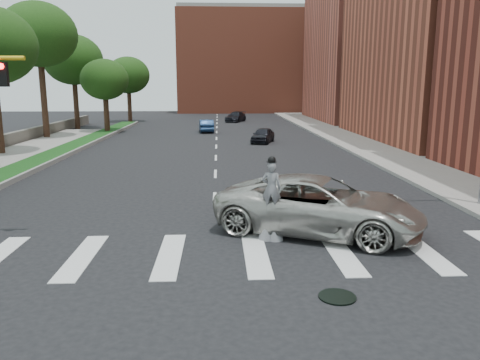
# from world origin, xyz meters

# --- Properties ---
(ground_plane) EXTENTS (160.00, 160.00, 0.00)m
(ground_plane) POSITION_xyz_m (0.00, 0.00, 0.00)
(ground_plane) COLOR black
(ground_plane) RESTS_ON ground
(grass_median) EXTENTS (2.00, 60.00, 0.25)m
(grass_median) POSITION_xyz_m (-11.50, 20.00, 0.12)
(grass_median) COLOR #113C12
(grass_median) RESTS_ON ground
(median_curb) EXTENTS (0.20, 60.00, 0.28)m
(median_curb) POSITION_xyz_m (-10.45, 20.00, 0.14)
(median_curb) COLOR gray
(median_curb) RESTS_ON ground
(sidewalk_right) EXTENTS (5.00, 90.00, 0.18)m
(sidewalk_right) POSITION_xyz_m (12.50, 25.00, 0.09)
(sidewalk_right) COLOR gray
(sidewalk_right) RESTS_ON ground
(manhole) EXTENTS (0.90, 0.90, 0.04)m
(manhole) POSITION_xyz_m (3.00, -2.00, 0.02)
(manhole) COLOR black
(manhole) RESTS_ON ground
(building_mid) EXTENTS (16.00, 22.00, 24.00)m
(building_mid) POSITION_xyz_m (22.00, 30.00, 12.00)
(building_mid) COLOR #A54B33
(building_mid) RESTS_ON ground
(building_far) EXTENTS (16.00, 22.00, 20.00)m
(building_far) POSITION_xyz_m (22.00, 54.00, 10.00)
(building_far) COLOR #B45442
(building_far) RESTS_ON ground
(building_backdrop) EXTENTS (26.00, 14.00, 18.00)m
(building_backdrop) POSITION_xyz_m (6.00, 78.00, 9.00)
(building_backdrop) COLOR #A54B33
(building_backdrop) RESTS_ON ground
(stilt_performer) EXTENTS (0.83, 0.59, 2.77)m
(stilt_performer) POSITION_xyz_m (1.88, 2.34, 1.07)
(stilt_performer) COLOR black
(stilt_performer) RESTS_ON ground
(suv_crossing) EXTENTS (7.66, 5.77, 1.93)m
(suv_crossing) POSITION_xyz_m (3.60, 3.00, 0.97)
(suv_crossing) COLOR #B5B3AB
(suv_crossing) RESTS_ON ground
(car_near) EXTENTS (2.67, 4.13, 1.31)m
(car_near) POSITION_xyz_m (4.09, 28.56, 0.65)
(car_near) COLOR black
(car_near) RESTS_ON ground
(car_mid) EXTENTS (1.77, 4.19, 1.35)m
(car_mid) POSITION_xyz_m (-1.11, 38.14, 0.67)
(car_mid) COLOR #152A4B
(car_mid) RESTS_ON ground
(car_far) EXTENTS (3.44, 5.01, 1.35)m
(car_far) POSITION_xyz_m (2.58, 52.26, 0.67)
(car_far) COLOR black
(car_far) RESTS_ON ground
(tree_4) EXTENTS (6.80, 6.80, 12.33)m
(tree_4) POSITION_xyz_m (-15.93, 32.39, 9.39)
(tree_4) COLOR black
(tree_4) RESTS_ON ground
(tree_5) EXTENTS (6.57, 6.57, 10.55)m
(tree_5) POSITION_xyz_m (-16.02, 42.53, 7.72)
(tree_5) COLOR black
(tree_5) RESTS_ON ground
(tree_6) EXTENTS (4.92, 4.92, 7.63)m
(tree_6) POSITION_xyz_m (-11.53, 37.72, 5.49)
(tree_6) COLOR black
(tree_6) RESTS_ON ground
(tree_7) EXTENTS (5.77, 5.77, 8.73)m
(tree_7) POSITION_xyz_m (-11.92, 53.00, 6.24)
(tree_7) COLOR black
(tree_7) RESTS_ON ground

